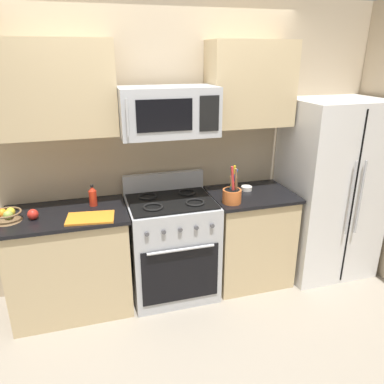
% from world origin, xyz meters
% --- Properties ---
extents(ground_plane, '(16.00, 16.00, 0.00)m').
position_xyz_m(ground_plane, '(0.00, 0.00, 0.00)').
color(ground_plane, gray).
extents(wall_back, '(8.00, 0.10, 2.60)m').
position_xyz_m(wall_back, '(0.00, 1.01, 1.30)').
color(wall_back, tan).
rests_on(wall_back, ground).
extents(counter_left, '(1.00, 0.63, 0.91)m').
position_xyz_m(counter_left, '(-0.89, 0.63, 0.46)').
color(counter_left, tan).
rests_on(counter_left, ground).
extents(range_oven, '(0.76, 0.67, 1.09)m').
position_xyz_m(range_oven, '(-0.00, 0.63, 0.47)').
color(range_oven, '#B2B5BA').
rests_on(range_oven, ground).
extents(counter_right, '(0.77, 0.63, 0.91)m').
position_xyz_m(counter_right, '(0.77, 0.63, 0.46)').
color(counter_right, tan).
rests_on(counter_right, ground).
extents(refrigerator, '(0.86, 0.74, 1.74)m').
position_xyz_m(refrigerator, '(1.61, 0.61, 0.87)').
color(refrigerator, silver).
rests_on(refrigerator, ground).
extents(microwave, '(0.79, 0.44, 0.39)m').
position_xyz_m(microwave, '(-0.00, 0.66, 1.69)').
color(microwave, '#B2B5BA').
extents(upper_cabinets_left, '(0.99, 0.34, 0.73)m').
position_xyz_m(upper_cabinets_left, '(-0.89, 0.79, 1.88)').
color(upper_cabinets_left, tan).
extents(upper_cabinets_right, '(0.76, 0.34, 0.73)m').
position_xyz_m(upper_cabinets_right, '(0.78, 0.79, 1.88)').
color(upper_cabinets_right, tan).
extents(utensil_crock, '(0.16, 0.16, 0.33)m').
position_xyz_m(utensil_crock, '(0.51, 0.46, 0.99)').
color(utensil_crock, '#D1662D').
rests_on(utensil_crock, counter_right).
extents(fruit_basket, '(0.22, 0.22, 0.10)m').
position_xyz_m(fruit_basket, '(-1.31, 0.60, 0.96)').
color(fruit_basket, brown).
rests_on(fruit_basket, counter_left).
extents(apple_loose, '(0.08, 0.08, 0.08)m').
position_xyz_m(apple_loose, '(-1.12, 0.57, 0.95)').
color(apple_loose, red).
rests_on(apple_loose, counter_left).
extents(cutting_board, '(0.39, 0.28, 0.02)m').
position_xyz_m(cutting_board, '(-0.69, 0.46, 0.92)').
color(cutting_board, orange).
rests_on(cutting_board, counter_left).
extents(bottle_hot_sauce, '(0.07, 0.07, 0.19)m').
position_xyz_m(bottle_hot_sauce, '(-0.65, 0.73, 0.99)').
color(bottle_hot_sauce, red).
rests_on(bottle_hot_sauce, counter_left).
extents(prep_bowl, '(0.10, 0.10, 0.04)m').
position_xyz_m(prep_bowl, '(0.76, 0.72, 0.93)').
color(prep_bowl, white).
rests_on(prep_bowl, counter_right).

